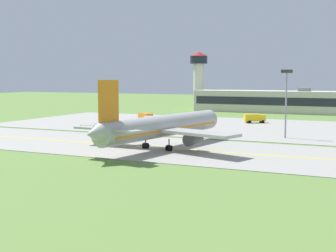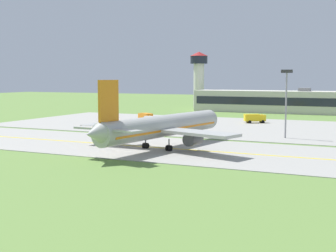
% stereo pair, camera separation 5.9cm
% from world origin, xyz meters
% --- Properties ---
extents(ground_plane, '(500.00, 500.00, 0.00)m').
position_xyz_m(ground_plane, '(0.00, 0.00, 0.00)').
color(ground_plane, olive).
extents(taxiway_strip, '(240.00, 28.00, 0.10)m').
position_xyz_m(taxiway_strip, '(0.00, 0.00, 0.05)').
color(taxiway_strip, '#9E9B93').
rests_on(taxiway_strip, ground).
extents(apron_pad, '(140.00, 52.00, 0.10)m').
position_xyz_m(apron_pad, '(10.00, 42.00, 0.05)').
color(apron_pad, '#9E9B93').
rests_on(apron_pad, ground).
extents(taxiway_centreline, '(220.00, 0.60, 0.01)m').
position_xyz_m(taxiway_centreline, '(0.00, 0.00, 0.11)').
color(taxiway_centreline, yellow).
rests_on(taxiway_centreline, taxiway_strip).
extents(airplane_lead, '(32.20, 39.56, 12.70)m').
position_xyz_m(airplane_lead, '(3.15, -0.60, 4.13)').
color(airplane_lead, '#ADADA8').
rests_on(airplane_lead, ground).
extents(service_truck_baggage, '(6.20, 4.83, 2.60)m').
position_xyz_m(service_truck_baggage, '(6.08, 54.21, 1.53)').
color(service_truck_baggage, yellow).
rests_on(service_truck_baggage, ground).
extents(service_truck_fuel, '(5.35, 5.97, 2.65)m').
position_xyz_m(service_truck_fuel, '(-10.77, 46.46, 1.53)').
color(service_truck_fuel, '#264CA5').
rests_on(service_truck_fuel, ground).
extents(service_truck_catering, '(6.04, 5.22, 2.60)m').
position_xyz_m(service_truck_catering, '(-24.00, 44.51, 1.53)').
color(service_truck_catering, orange).
rests_on(service_truck_catering, ground).
extents(service_truck_pushback, '(4.47, 6.68, 2.59)m').
position_xyz_m(service_truck_pushback, '(-19.72, 36.23, 1.18)').
color(service_truck_pushback, silver).
rests_on(service_truck_pushback, ground).
extents(terminal_building, '(57.84, 13.43, 9.20)m').
position_xyz_m(terminal_building, '(1.24, 98.47, 4.02)').
color(terminal_building, beige).
rests_on(terminal_building, ground).
extents(control_tower, '(7.60, 7.60, 23.65)m').
position_xyz_m(control_tower, '(-32.29, 108.67, 14.41)').
color(control_tower, silver).
rests_on(control_tower, ground).
extents(apron_light_mast, '(2.40, 0.50, 14.70)m').
position_xyz_m(apron_light_mast, '(20.70, 24.02, 9.33)').
color(apron_light_mast, gray).
rests_on(apron_light_mast, ground).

